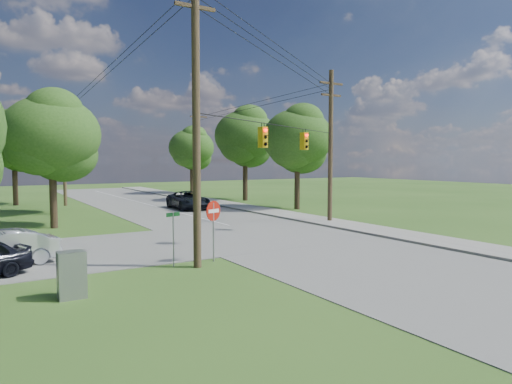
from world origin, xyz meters
TOP-DOWN VIEW (x-y plane):
  - ground at (0.00, 0.00)m, footprint 140.00×140.00m
  - main_road at (2.00, 5.00)m, footprint 10.00×100.00m
  - sidewalk_east at (8.70, 5.00)m, footprint 2.60×100.00m
  - pole_sw at (-4.60, 0.40)m, footprint 2.00×0.32m
  - pole_ne at (8.90, 8.00)m, footprint 2.00×0.32m
  - pole_north_e at (8.90, 30.00)m, footprint 2.00×0.32m
  - pole_north_w at (-5.00, 30.00)m, footprint 2.00×0.32m
  - power_lines at (1.50, 11.54)m, footprint 13.93×29.62m
  - traffic_signals at (2.55, 4.43)m, footprint 4.91×3.27m
  - tree_w_near at (-8.00, 15.00)m, footprint 6.00×6.00m
  - tree_w_mid at (-7.00, 23.00)m, footprint 6.40×6.40m
  - tree_w_far at (-9.00, 33.00)m, footprint 6.00×6.00m
  - tree_e_near at (12.00, 16.00)m, footprint 6.20×6.20m
  - tree_e_mid at (12.50, 26.00)m, footprint 6.60×6.60m
  - tree_e_far at (11.50, 38.00)m, footprint 5.80×5.80m
  - car_cross_silver at (-11.41, 4.50)m, footprint 4.57×2.24m
  - car_main_north at (3.74, 20.98)m, footprint 2.93×5.74m
  - control_cabinet at (-9.67, -1.36)m, footprint 0.83×0.60m
  - do_not_enter_sign at (-3.58, 1.00)m, footprint 0.82×0.35m
  - street_name_sign at (-5.39, 1.00)m, footprint 0.65×0.23m

SIDE VIEW (x-z plane):
  - ground at x=0.00m, z-range 0.00..0.00m
  - main_road at x=2.00m, z-range 0.00..0.03m
  - sidewalk_east at x=8.70m, z-range 0.00..0.12m
  - control_cabinet at x=-9.67m, z-range 0.00..1.48m
  - car_cross_silver at x=-11.41m, z-range 0.03..1.48m
  - car_main_north at x=3.74m, z-range 0.03..1.58m
  - street_name_sign at x=-5.39m, z-range 0.34..2.57m
  - do_not_enter_sign at x=-3.58m, z-range 0.58..3.19m
  - pole_north_e at x=8.90m, z-range 0.13..10.13m
  - pole_north_w at x=-5.00m, z-range 0.13..10.13m
  - pole_ne at x=8.90m, z-range 0.22..10.72m
  - traffic_signals at x=2.55m, z-range 4.97..6.02m
  - tree_e_far at x=11.50m, z-range 1.76..10.08m
  - tree_w_near at x=-8.00m, z-range 1.72..10.12m
  - pole_sw at x=-4.60m, z-range 0.23..12.23m
  - tree_w_far at x=-9.00m, z-range 1.89..10.62m
  - tree_e_near at x=12.00m, z-range 1.85..10.66m
  - tree_w_mid at x=-7.00m, z-range 1.97..11.19m
  - tree_e_mid at x=12.50m, z-range 2.09..11.73m
  - power_lines at x=1.50m, z-range 6.69..11.62m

